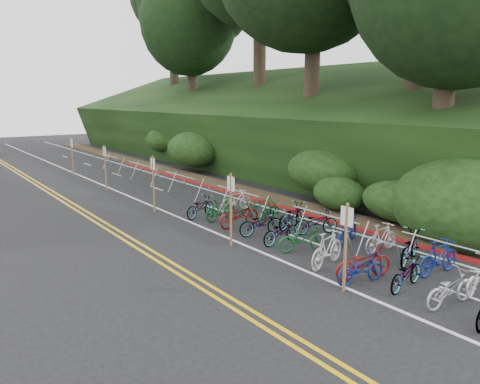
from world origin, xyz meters
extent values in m
plane|color=black|center=(0.00, 0.00, 0.00)|extent=(120.00, 120.00, 0.00)
cube|color=gold|center=(-2.15, 10.00, 0.00)|extent=(0.12, 80.00, 0.01)
cube|color=gold|center=(-1.85, 10.00, 0.00)|extent=(0.12, 80.00, 0.01)
cube|color=silver|center=(1.00, 10.00, 0.00)|extent=(0.12, 80.00, 0.01)
cube|color=silver|center=(5.20, 10.00, 0.00)|extent=(0.12, 80.00, 0.01)
cube|color=silver|center=(3.10, -2.00, 0.00)|extent=(0.10, 1.60, 0.01)
cube|color=silver|center=(3.10, 4.00, 0.00)|extent=(0.10, 1.60, 0.01)
cube|color=silver|center=(3.10, 10.00, 0.00)|extent=(0.10, 1.60, 0.01)
cube|color=silver|center=(3.10, 16.00, 0.00)|extent=(0.10, 1.60, 0.01)
cube|color=silver|center=(3.10, 22.00, 0.00)|extent=(0.10, 1.60, 0.01)
cube|color=silver|center=(3.10, 28.00, 0.00)|extent=(0.10, 1.60, 0.01)
cube|color=silver|center=(3.10, 34.00, 0.00)|extent=(0.10, 1.60, 0.01)
cube|color=maroon|center=(5.70, 12.00, 0.05)|extent=(0.25, 28.00, 0.10)
cube|color=black|center=(13.50, 22.00, 2.80)|extent=(12.32, 44.00, 9.11)
cube|color=#382819|center=(6.40, 22.00, 0.08)|extent=(1.40, 44.00, 0.16)
ellipsoid|color=#284C19|center=(7.20, 3.00, 1.04)|extent=(2.00, 2.80, 1.60)
ellipsoid|color=#284C19|center=(8.00, 8.00, 1.55)|extent=(2.60, 3.64, 2.08)
ellipsoid|color=#284C19|center=(9.20, 14.00, 1.99)|extent=(2.20, 3.08, 1.76)
ellipsoid|color=#284C19|center=(7.80, 20.00, 1.56)|extent=(3.00, 4.20, 2.40)
ellipsoid|color=#284C19|center=(8.50, 26.00, 1.73)|extent=(2.40, 3.36, 1.92)
ellipsoid|color=#284C19|center=(9.80, 30.00, 2.41)|extent=(2.80, 3.92, 2.24)
ellipsoid|color=#284C19|center=(7.00, 6.00, 0.90)|extent=(1.80, 2.52, 1.44)
ellipsoid|color=#284C19|center=(10.00, 18.00, 2.60)|extent=(3.20, 4.48, 2.56)
ellipsoid|color=black|center=(8.00, 0.50, 1.21)|extent=(5.28, 6.16, 3.52)
cylinder|color=#2D2319|center=(9.50, 3.00, 4.19)|extent=(0.82, 0.82, 5.98)
cylinder|color=#2D2319|center=(12.00, 6.00, 6.48)|extent=(0.89, 0.89, 7.36)
cylinder|color=#2D2319|center=(11.00, 12.00, 5.95)|extent=(0.87, 0.87, 6.90)
cylinder|color=#2D2319|center=(13.50, 20.00, 7.11)|extent=(0.92, 0.92, 7.82)
cylinder|color=#2D2319|center=(12.50, 28.00, 6.02)|extent=(0.84, 0.84, 6.44)
ellipsoid|color=black|center=(12.50, 28.00, 11.82)|extent=(8.59, 8.59, 8.16)
cylinder|color=#2D2319|center=(15.00, 36.00, 7.18)|extent=(0.89, 0.89, 7.36)
ellipsoid|color=black|center=(15.00, 36.00, 13.93)|extent=(10.22, 10.22, 9.71)
cylinder|color=#96999F|center=(3.51, -1.34, 1.10)|extent=(0.05, 3.34, 0.05)
cylinder|color=#96999F|center=(3.23, 0.23, 0.55)|extent=(0.56, 0.04, 1.09)
cylinder|color=#96999F|center=(3.79, 0.23, 0.55)|extent=(0.56, 0.04, 1.09)
cylinder|color=#96999F|center=(3.00, 3.00, 1.15)|extent=(0.05, 3.00, 0.05)
cylinder|color=#96999F|center=(2.72, 1.60, 0.57)|extent=(0.58, 0.04, 1.13)
cylinder|color=#96999F|center=(3.28, 1.60, 0.57)|extent=(0.58, 0.04, 1.13)
cylinder|color=#96999F|center=(2.72, 4.40, 0.57)|extent=(0.58, 0.04, 1.13)
cylinder|color=#96999F|center=(3.28, 4.40, 0.57)|extent=(0.58, 0.04, 1.13)
cylinder|color=#96999F|center=(3.00, 8.00, 1.15)|extent=(0.05, 3.00, 0.05)
cylinder|color=#96999F|center=(2.72, 6.60, 0.57)|extent=(0.58, 0.04, 1.13)
cylinder|color=#96999F|center=(3.28, 6.60, 0.57)|extent=(0.58, 0.04, 1.13)
cylinder|color=#96999F|center=(2.72, 9.40, 0.57)|extent=(0.58, 0.04, 1.13)
cylinder|color=#96999F|center=(3.28, 9.40, 0.57)|extent=(0.58, 0.04, 1.13)
cylinder|color=#96999F|center=(3.00, 13.00, 1.15)|extent=(0.05, 3.00, 0.05)
cylinder|color=#96999F|center=(2.72, 11.60, 0.57)|extent=(0.58, 0.04, 1.13)
cylinder|color=#96999F|center=(3.28, 11.60, 0.57)|extent=(0.58, 0.04, 1.13)
cylinder|color=#96999F|center=(2.72, 14.40, 0.57)|extent=(0.58, 0.04, 1.13)
cylinder|color=#96999F|center=(3.28, 14.40, 0.57)|extent=(0.58, 0.04, 1.13)
cylinder|color=#96999F|center=(3.00, 18.00, 1.15)|extent=(0.05, 3.00, 0.05)
cylinder|color=#96999F|center=(2.72, 16.60, 0.57)|extent=(0.58, 0.04, 1.13)
cylinder|color=#96999F|center=(3.28, 16.60, 0.57)|extent=(0.58, 0.04, 1.13)
cylinder|color=#96999F|center=(2.72, 19.40, 0.57)|extent=(0.58, 0.04, 1.13)
cylinder|color=#96999F|center=(3.28, 19.40, 0.57)|extent=(0.58, 0.04, 1.13)
cylinder|color=#96999F|center=(3.00, 23.00, 1.15)|extent=(0.05, 3.00, 0.05)
cylinder|color=#96999F|center=(2.72, 21.60, 0.57)|extent=(0.58, 0.04, 1.13)
cylinder|color=#96999F|center=(3.28, 21.60, 0.57)|extent=(0.58, 0.04, 1.13)
cylinder|color=#96999F|center=(2.72, 24.40, 0.57)|extent=(0.58, 0.04, 1.13)
cylinder|color=#96999F|center=(3.28, 24.40, 0.57)|extent=(0.58, 0.04, 1.13)
cylinder|color=brown|center=(0.79, 0.09, 1.18)|extent=(0.08, 0.08, 2.36)
cube|color=silver|center=(0.79, 0.09, 2.01)|extent=(0.02, 0.40, 0.50)
cylinder|color=brown|center=(0.60, 5.00, 1.25)|extent=(0.08, 0.08, 2.50)
cube|color=silver|center=(0.60, 5.00, 2.15)|extent=(0.02, 0.40, 0.50)
cylinder|color=brown|center=(0.60, 11.00, 1.25)|extent=(0.08, 0.08, 2.50)
cube|color=silver|center=(0.60, 11.00, 2.15)|extent=(0.02, 0.40, 0.50)
cylinder|color=brown|center=(0.60, 17.00, 1.25)|extent=(0.08, 0.08, 2.50)
cube|color=silver|center=(0.60, 17.00, 2.15)|extent=(0.02, 0.40, 0.50)
cylinder|color=brown|center=(0.60, 23.00, 1.25)|extent=(0.08, 0.08, 2.50)
cube|color=silver|center=(0.60, 23.00, 2.15)|extent=(0.02, 0.40, 0.50)
imported|color=navy|center=(1.56, 0.20, 0.41)|extent=(0.76, 1.63, 0.83)
imported|color=#9E9EA3|center=(2.20, -2.00, 0.45)|extent=(0.73, 1.74, 0.89)
imported|color=beige|center=(3.61, -1.97, 0.45)|extent=(0.83, 1.78, 0.90)
imported|color=slate|center=(2.24, -0.73, 0.43)|extent=(0.83, 1.70, 0.85)
imported|color=navy|center=(3.86, -0.66, 0.52)|extent=(0.58, 1.75, 1.04)
imported|color=maroon|center=(1.87, 0.37, 0.48)|extent=(1.01, 1.92, 0.96)
imported|color=slate|center=(4.09, 0.45, 0.49)|extent=(1.28, 1.97, 0.98)
imported|color=beige|center=(1.79, 1.67, 0.54)|extent=(0.96, 1.88, 1.08)
imported|color=beige|center=(4.22, 1.59, 0.48)|extent=(0.49, 1.61, 0.96)
imported|color=#144C1E|center=(2.13, 3.11, 0.44)|extent=(1.11, 1.79, 0.89)
imported|color=navy|center=(4.03, 2.88, 0.46)|extent=(1.23, 1.86, 0.92)
imported|color=slate|center=(2.12, 4.16, 0.44)|extent=(0.75, 1.73, 0.88)
imported|color=slate|center=(3.95, 4.31, 0.45)|extent=(1.15, 1.80, 0.89)
imported|color=slate|center=(2.19, 5.38, 0.46)|extent=(0.89, 1.83, 0.92)
imported|color=slate|center=(3.79, 5.47, 0.49)|extent=(1.19, 1.98, 0.98)
imported|color=maroon|center=(2.21, 6.78, 0.49)|extent=(0.69, 1.87, 0.97)
imported|color=#144C1E|center=(3.59, 6.65, 0.44)|extent=(1.15, 1.77, 0.88)
imported|color=#144C1E|center=(2.15, 8.02, 0.46)|extent=(0.62, 1.58, 0.93)
imported|color=#144C1E|center=(4.03, 7.87, 0.44)|extent=(1.13, 1.75, 0.87)
imported|color=slate|center=(1.77, 8.99, 0.45)|extent=(1.12, 1.81, 0.90)
imported|color=beige|center=(3.68, 9.04, 0.48)|extent=(0.47, 1.60, 0.96)
camera|label=1|loc=(-8.10, -7.64, 4.94)|focal=35.00mm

